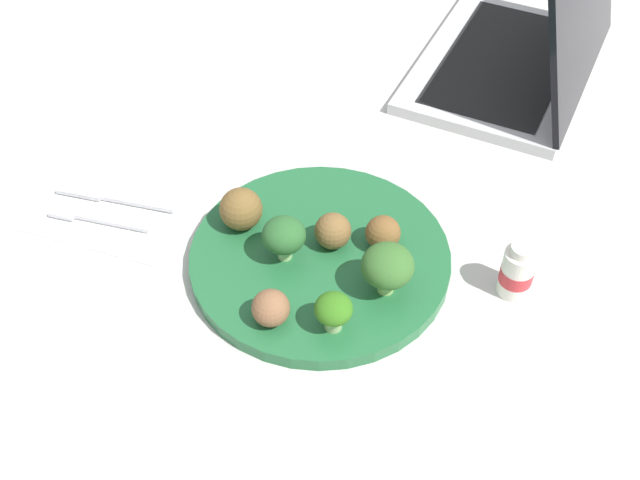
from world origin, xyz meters
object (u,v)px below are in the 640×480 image
at_px(broccoli_floret_back_right, 388,266).
at_px(meatball_mid_right, 241,209).
at_px(meatball_far_rim, 383,233).
at_px(fork, 94,217).
at_px(yogurt_bottle, 517,272).
at_px(meatball_near_rim, 271,308).
at_px(knife, 111,196).
at_px(plate, 320,258).
at_px(broccoli_floret_far_rim, 334,310).
at_px(laptop, 526,52).
at_px(meatball_center, 333,231).
at_px(napkin, 109,211).
at_px(broccoli_floret_center, 284,236).

relative_size(broccoli_floret_back_right, meatball_mid_right, 1.24).
relative_size(meatball_far_rim, fork, 0.31).
bearing_deg(yogurt_bottle, fork, 10.28).
bearing_deg(meatball_near_rim, meatball_far_rim, -115.54).
xyz_separation_m(broccoli_floret_back_right, meatball_far_rim, (0.02, -0.06, -0.02)).
xyz_separation_m(meatball_far_rim, knife, (0.32, 0.04, -0.03)).
relative_size(plate, broccoli_floret_far_rim, 6.45).
relative_size(meatball_mid_right, laptop, 0.14).
bearing_deg(knife, yogurt_bottle, -174.12).
distance_m(knife, yogurt_bottle, 0.47).
bearing_deg(meatball_center, meatball_mid_right, 6.36).
bearing_deg(napkin, meatball_center, -171.37).
xyz_separation_m(broccoli_floret_center, broccoli_floret_far_rim, (-0.08, 0.07, -0.01)).
xyz_separation_m(broccoli_floret_far_rim, meatball_mid_right, (0.15, -0.09, -0.00)).
height_order(broccoli_floret_far_rim, meatball_near_rim, broccoli_floret_far_rim).
bearing_deg(laptop, broccoli_floret_far_rim, 82.16).
distance_m(broccoli_floret_back_right, broccoli_floret_far_rim, 0.07).
bearing_deg(knife, broccoli_floret_center, 176.44).
distance_m(knife, laptop, 0.58).
relative_size(napkin, fork, 1.40).
bearing_deg(fork, broccoli_floret_far_rim, 171.73).
height_order(meatball_far_rim, meatball_center, meatball_center).
bearing_deg(napkin, laptop, -129.69).
relative_size(napkin, laptop, 0.52).
relative_size(broccoli_floret_center, napkin, 0.30).
bearing_deg(meatball_far_rim, laptop, -99.27).
bearing_deg(broccoli_floret_far_rim, knife, -14.54).
relative_size(meatball_center, meatball_mid_right, 0.84).
height_order(plate, meatball_far_rim, meatball_far_rim).
height_order(meatball_center, meatball_near_rim, meatball_center).
xyz_separation_m(meatball_near_rim, napkin, (0.24, -0.08, -0.03)).
bearing_deg(meatball_far_rim, broccoli_floret_far_rim, 86.84).
xyz_separation_m(broccoli_floret_center, meatball_far_rim, (-0.09, -0.06, -0.01)).
height_order(plate, napkin, plate).
relative_size(meatball_center, knife, 0.27).
height_order(meatball_far_rim, knife, meatball_far_rim).
xyz_separation_m(broccoli_floret_center, meatball_center, (-0.04, -0.04, -0.01)).
xyz_separation_m(broccoli_floret_back_right, yogurt_bottle, (-0.12, -0.06, -0.02)).
bearing_deg(meatball_mid_right, broccoli_floret_back_right, 171.14).
height_order(meatball_far_rim, yogurt_bottle, yogurt_bottle).
distance_m(meatball_center, fork, 0.28).
distance_m(meatball_near_rim, meatball_mid_right, 0.14).
relative_size(broccoli_floret_center, knife, 0.35).
bearing_deg(yogurt_bottle, meatball_near_rim, 34.57).
bearing_deg(broccoli_floret_far_rim, laptop, -97.84).
bearing_deg(broccoli_floret_back_right, yogurt_bottle, -151.71).
distance_m(plate, meatball_far_rim, 0.07).
xyz_separation_m(yogurt_bottle, laptop, (0.08, -0.39, 0.01)).
bearing_deg(broccoli_floret_center, knife, -3.56).
bearing_deg(fork, meatball_far_rim, -166.27).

